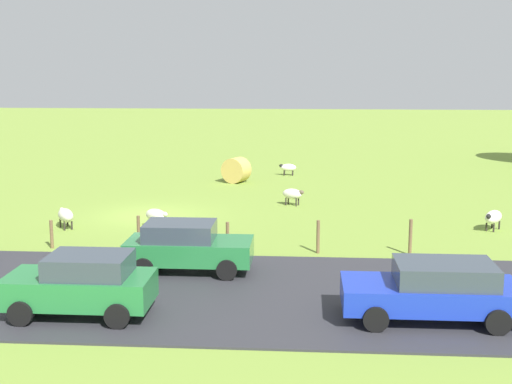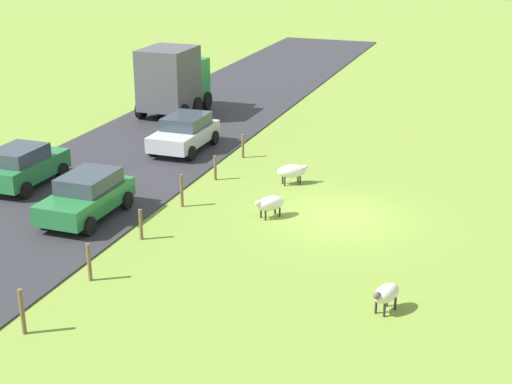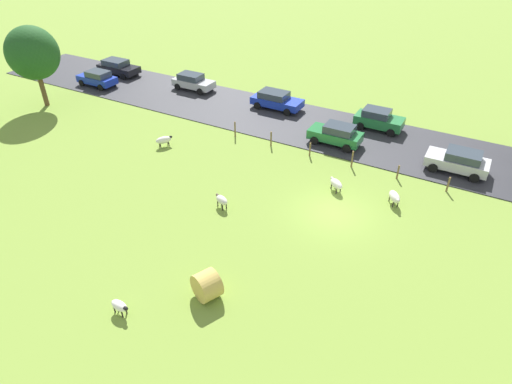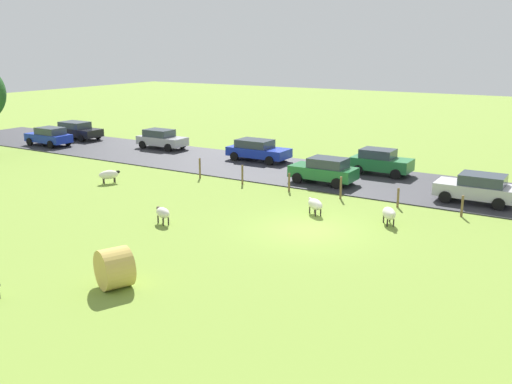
{
  "view_description": "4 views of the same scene",
  "coord_description": "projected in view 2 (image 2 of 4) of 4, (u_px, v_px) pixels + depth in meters",
  "views": [
    {
      "loc": [
        29.72,
        6.86,
        6.49
      ],
      "look_at": [
        -2.68,
        4.5,
        0.64
      ],
      "focal_mm": 48.72,
      "sensor_mm": 36.0,
      "label": 1
    },
    {
      "loc": [
        -5.56,
        24.53,
        10.16
      ],
      "look_at": [
        3.01,
        0.55,
        0.81
      ],
      "focal_mm": 52.74,
      "sensor_mm": 36.0,
      "label": 2
    },
    {
      "loc": [
        -20.83,
        -6.26,
        15.93
      ],
      "look_at": [
        -2.09,
        4.21,
        1.4
      ],
      "focal_mm": 30.77,
      "sensor_mm": 36.0,
      "label": 3
    },
    {
      "loc": [
        -22.21,
        -10.85,
        8.2
      ],
      "look_at": [
        2.35,
        4.22,
        0.7
      ],
      "focal_mm": 39.66,
      "sensor_mm": 36.0,
      "label": 4
    }
  ],
  "objects": [
    {
      "name": "ground_plane",
      "position": [
        340.0,
        218.0,
        26.94
      ],
      "size": [
        160.0,
        160.0,
        0.0
      ],
      "primitive_type": "plane",
      "color": "olive"
    },
    {
      "name": "road_strip",
      "position": [
        85.0,
        184.0,
        30.26
      ],
      "size": [
        8.0,
        80.0,
        0.06
      ],
      "primitive_type": "cube",
      "color": "#2D2D33",
      "rests_on": "ground_plane"
    },
    {
      "name": "sheep_2",
      "position": [
        270.0,
        204.0,
        26.82
      ],
      "size": [
        1.1,
        1.22,
        0.79
      ],
      "color": "silver",
      "rests_on": "ground_plane"
    },
    {
      "name": "sheep_3",
      "position": [
        292.0,
        171.0,
        30.17
      ],
      "size": [
        1.28,
        1.11,
        0.82
      ],
      "color": "silver",
      "rests_on": "ground_plane"
    },
    {
      "name": "sheep_4",
      "position": [
        386.0,
        294.0,
        20.36
      ],
      "size": [
        0.83,
        1.13,
        0.8
      ],
      "color": "silver",
      "rests_on": "ground_plane"
    },
    {
      "name": "fence_post_0",
      "position": [
        243.0,
        146.0,
        33.49
      ],
      "size": [
        0.12,
        0.12,
        1.08
      ],
      "primitive_type": "cylinder",
      "color": "brown",
      "rests_on": "ground_plane"
    },
    {
      "name": "fence_post_1",
      "position": [
        215.0,
        168.0,
        30.66
      ],
      "size": [
        0.12,
        0.12,
        1.04
      ],
      "primitive_type": "cylinder",
      "color": "brown",
      "rests_on": "ground_plane"
    },
    {
      "name": "fence_post_2",
      "position": [
        182.0,
        191.0,
        27.78
      ],
      "size": [
        0.12,
        0.12,
        1.25
      ],
      "primitive_type": "cylinder",
      "color": "brown",
      "rests_on": "ground_plane"
    },
    {
      "name": "fence_post_3",
      "position": [
        141.0,
        224.0,
        24.97
      ],
      "size": [
        0.12,
        0.12,
        1.07
      ],
      "primitive_type": "cylinder",
      "color": "brown",
      "rests_on": "ground_plane"
    },
    {
      "name": "fence_post_4",
      "position": [
        89.0,
        262.0,
        22.11
      ],
      "size": [
        0.12,
        0.12,
        1.19
      ],
      "primitive_type": "cylinder",
      "color": "brown",
      "rests_on": "ground_plane"
    },
    {
      "name": "fence_post_5",
      "position": [
        22.0,
        312.0,
        19.25
      ],
      "size": [
        0.12,
        0.12,
        1.28
      ],
      "primitive_type": "cylinder",
      "color": "brown",
      "rests_on": "ground_plane"
    },
    {
      "name": "truck_0",
      "position": [
        173.0,
        80.0,
        40.21
      ],
      "size": [
        2.76,
        4.25,
        3.65
      ],
      "color": "#197F33",
      "rests_on": "road_strip"
    },
    {
      "name": "car_1",
      "position": [
        185.0,
        132.0,
        34.41
      ],
      "size": [
        2.11,
        4.09,
        1.56
      ],
      "color": "#B7B7BC",
      "rests_on": "road_strip"
    },
    {
      "name": "car_3",
      "position": [
        87.0,
        196.0,
        26.57
      ],
      "size": [
        2.01,
        3.99,
        1.58
      ],
      "color": "#237238",
      "rests_on": "road_strip"
    },
    {
      "name": "car_4",
      "position": [
        23.0,
        165.0,
        29.7
      ],
      "size": [
        2.01,
        3.82,
        1.64
      ],
      "color": "#237238",
      "rests_on": "road_strip"
    }
  ]
}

